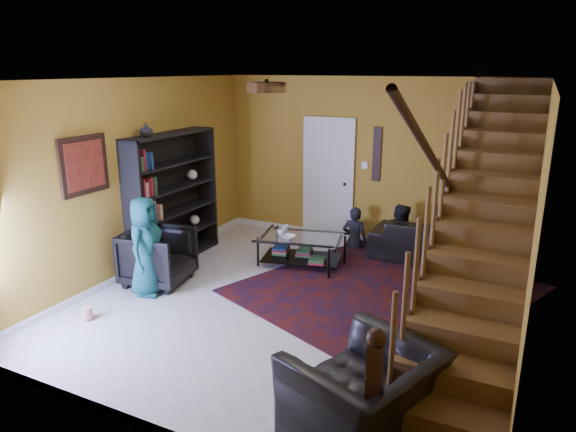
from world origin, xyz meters
name	(u,v)px	position (x,y,z in m)	size (l,w,h in m)	color
floor	(299,303)	(0.00, 0.00, 0.00)	(5.50, 5.50, 0.00)	beige
room	(259,252)	(-1.33, 1.33, 0.05)	(5.50, 5.50, 5.50)	#AA7F25
staircase	(484,221)	(2.12, 0.00, 1.40)	(0.95, 5.02, 3.18)	brown
bookshelf	(174,200)	(-2.40, 0.60, 0.96)	(0.35, 1.80, 2.00)	black
door	(328,181)	(-0.70, 2.73, 1.02)	(0.82, 0.05, 2.05)	silver
framed_picture	(84,165)	(-2.57, -0.90, 1.75)	(0.04, 0.74, 0.74)	maroon
wall_hanging	(377,154)	(0.15, 2.73, 1.55)	(0.14, 0.03, 0.90)	black
ceiling_fixture	(267,87)	(0.00, -0.80, 2.74)	(0.40, 0.40, 0.10)	#3F2814
rug	(385,289)	(0.89, 0.91, 0.01)	(3.12, 3.57, 0.02)	#41100B
sofa	(445,243)	(1.43, 2.30, 0.33)	(2.23, 0.87, 0.65)	black
armchair_left	(158,257)	(-2.05, -0.25, 0.39)	(0.83, 0.86, 0.78)	black
armchair_right	(363,393)	(1.50, -1.97, 0.37)	(1.14, 1.00, 0.74)	black
person_adult_a	(354,240)	(-0.06, 2.35, 0.13)	(0.42, 0.28, 1.16)	black
person_adult_b	(399,243)	(0.69, 2.35, 0.20)	(0.63, 0.49, 1.30)	black
person_child	(146,246)	(-1.95, -0.60, 0.67)	(0.65, 0.43, 1.34)	#165356
coffee_table	(302,248)	(-0.53, 1.24, 0.27)	(1.36, 0.98, 0.47)	black
cup_a	(281,232)	(-0.83, 1.15, 0.52)	(0.13, 0.13, 0.10)	#999999
cup_b	(285,228)	(-0.86, 1.35, 0.52)	(0.11, 0.11, 0.10)	#999999
bowl	(288,237)	(-0.66, 1.05, 0.49)	(0.21, 0.21, 0.05)	#999999
vase	(146,130)	(-2.41, 0.10, 2.10)	(0.18, 0.18, 0.19)	#999999
popcorn_bucket	(87,313)	(-2.10, -1.52, 0.09)	(0.13, 0.13, 0.14)	red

